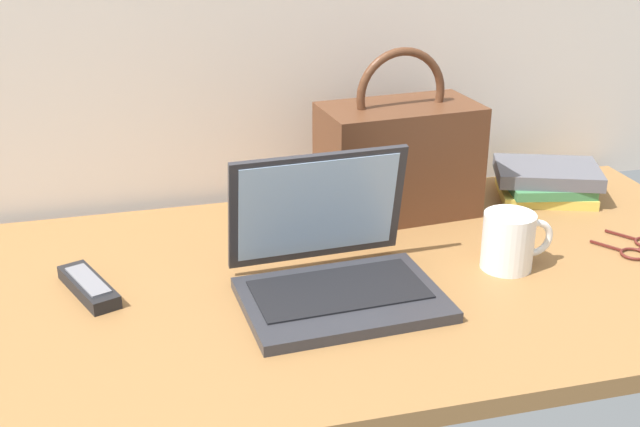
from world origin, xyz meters
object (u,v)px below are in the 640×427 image
laptop (333,266)px  handbag (399,157)px  eyeglasses (638,247)px  remote_control_far (89,286)px  coffee_mug (510,241)px  book_stack (546,181)px

laptop → handbag: (0.21, 0.29, 0.07)m
eyeglasses → handbag: (-0.36, 0.27, 0.11)m
laptop → eyeglasses: bearing=1.5°
remote_control_far → eyeglasses: size_ratio=1.21×
coffee_mug → remote_control_far: coffee_mug is taller
eyeglasses → handbag: bearing=143.1°
eyeglasses → coffee_mug: bearing=-179.0°
coffee_mug → handbag: 0.30m
handbag → laptop: bearing=-126.2°
eyeglasses → book_stack: 0.28m
laptop → coffee_mug: size_ratio=2.51×
remote_control_far → handbag: size_ratio=0.50×
eyeglasses → book_stack: size_ratio=0.55×
coffee_mug → eyeglasses: (0.26, 0.00, -0.05)m
coffee_mug → book_stack: size_ratio=0.52×
handbag → book_stack: 0.34m
handbag → book_stack: handbag is taller
coffee_mug → eyeglasses: bearing=1.0°
laptop → eyeglasses: 0.58m
laptop → remote_control_far: laptop is taller
coffee_mug → handbag: handbag is taller
remote_control_far → coffee_mug: bearing=-7.0°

